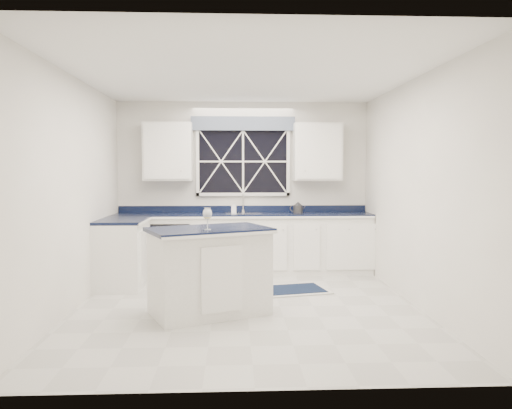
{
  "coord_description": "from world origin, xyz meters",
  "views": [
    {
      "loc": [
        -0.15,
        -5.79,
        1.62
      ],
      "look_at": [
        0.13,
        0.4,
        1.19
      ],
      "focal_mm": 35.0,
      "sensor_mm": 36.0,
      "label": 1
    }
  ],
  "objects_px": {
    "faucet": "(243,202)",
    "island": "(209,271)",
    "kettle": "(298,208)",
    "soap_bottle": "(234,207)",
    "dishwasher": "(173,247)",
    "wine_glass": "(207,215)"
  },
  "relations": [
    {
      "from": "faucet",
      "to": "wine_glass",
      "type": "relative_size",
      "value": 1.27
    },
    {
      "from": "island",
      "to": "wine_glass",
      "type": "xyz_separation_m",
      "value": [
        -0.01,
        -0.16,
        0.65
      ]
    },
    {
      "from": "faucet",
      "to": "island",
      "type": "height_order",
      "value": "faucet"
    },
    {
      "from": "dishwasher",
      "to": "soap_bottle",
      "type": "bearing_deg",
      "value": 9.84
    },
    {
      "from": "kettle",
      "to": "soap_bottle",
      "type": "xyz_separation_m",
      "value": [
        -1.0,
        0.17,
        -0.0
      ]
    },
    {
      "from": "soap_bottle",
      "to": "wine_glass",
      "type": "bearing_deg",
      "value": -96.47
    },
    {
      "from": "kettle",
      "to": "soap_bottle",
      "type": "distance_m",
      "value": 1.02
    },
    {
      "from": "dishwasher",
      "to": "island",
      "type": "height_order",
      "value": "island"
    },
    {
      "from": "faucet",
      "to": "wine_glass",
      "type": "height_order",
      "value": "faucet"
    },
    {
      "from": "island",
      "to": "kettle",
      "type": "xyz_separation_m",
      "value": [
        1.28,
        2.19,
        0.53
      ]
    },
    {
      "from": "faucet",
      "to": "soap_bottle",
      "type": "xyz_separation_m",
      "value": [
        -0.15,
        -0.03,
        -0.08
      ]
    },
    {
      "from": "dishwasher",
      "to": "wine_glass",
      "type": "distance_m",
      "value": 2.56
    },
    {
      "from": "kettle",
      "to": "faucet",
      "type": "bearing_deg",
      "value": -172.68
    },
    {
      "from": "dishwasher",
      "to": "soap_bottle",
      "type": "height_order",
      "value": "soap_bottle"
    },
    {
      "from": "kettle",
      "to": "wine_glass",
      "type": "xyz_separation_m",
      "value": [
        -1.29,
        -2.36,
        0.11
      ]
    },
    {
      "from": "wine_glass",
      "to": "island",
      "type": "bearing_deg",
      "value": 87.21
    },
    {
      "from": "dishwasher",
      "to": "faucet",
      "type": "distance_m",
      "value": 1.31
    },
    {
      "from": "dishwasher",
      "to": "soap_bottle",
      "type": "relative_size",
      "value": 5.02
    },
    {
      "from": "wine_glass",
      "to": "faucet",
      "type": "bearing_deg",
      "value": 80.31
    },
    {
      "from": "soap_bottle",
      "to": "kettle",
      "type": "bearing_deg",
      "value": -9.58
    },
    {
      "from": "wine_glass",
      "to": "dishwasher",
      "type": "bearing_deg",
      "value": 105.68
    },
    {
      "from": "kettle",
      "to": "soap_bottle",
      "type": "relative_size",
      "value": 1.49
    }
  ]
}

